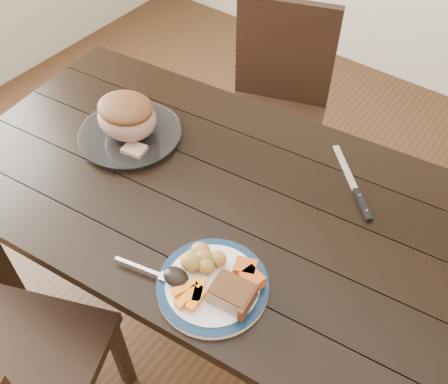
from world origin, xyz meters
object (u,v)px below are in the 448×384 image
Objects in this scene: serving_platter at (130,135)px; fork at (150,271)px; dining_table at (208,207)px; pork_slice at (232,294)px; carving_knife at (358,195)px; chair_far at (276,102)px; chair_near at (3,383)px; dinner_plate at (213,286)px; roast_joint at (127,118)px.

serving_platter is 0.55m from fork.
dining_table is 9.57× the size of fork.
pork_slice reaches higher than carving_knife.
serving_platter reaches higher than dining_table.
dining_table is at bearing 137.06° from pork_slice.
fork is at bearing 85.25° from chair_far.
pork_slice reaches higher than fork.
chair_near is 0.51m from fork.
dinner_plate is 1.18× the size of carving_knife.
pork_slice is at bearing -42.94° from dining_table.
chair_near is 0.82m from serving_platter.
chair_near is 3.82× the size of carving_knife.
dining_table is 0.36m from dinner_plate.
roast_joint reaches higher than pork_slice.
dinner_plate is 0.65m from roast_joint.
carving_knife is (0.16, 0.51, -0.00)m from dinner_plate.
chair_near reaches higher than roast_joint.
dinner_plate reaches higher than dining_table.
dinner_plate is 2.83× the size of pork_slice.
fork is (-0.22, -0.06, -0.02)m from pork_slice.
carving_knife is (0.73, 0.21, -0.08)m from roast_joint.
fork reaches higher than carving_knife.
serving_platter is 0.70m from pork_slice.
pork_slice is (0.64, -0.30, 0.03)m from serving_platter.
pork_slice is at bearing -25.13° from roast_joint.
dining_table is 0.77m from chair_far.
chair_far is 0.80m from carving_knife.
pork_slice is at bearing 96.88° from chair_far.
dining_table is 16.66× the size of pork_slice.
roast_joint is at bearing 126.07° from fork.
chair_far is 1.15m from pork_slice.
chair_near is at bearing -127.71° from dinner_plate.
fork is (-0.15, -0.07, 0.01)m from dinner_plate.
dining_table is 8.41× the size of roast_joint.
chair_far reaches higher than dinner_plate.
carving_knife is at bearing 79.85° from pork_slice.
dining_table is at bearing -103.27° from carving_knife.
chair_near is 5.26× the size of fork.
chair_near is 0.63m from dinner_plate.
chair_far is at bearing 113.32° from dinner_plate.
serving_platter is at bearing 175.36° from dining_table.
dinner_plate is at bearing -27.12° from roast_joint.
pork_slice is 0.23m from fork.
chair_far reaches higher than pork_slice.
chair_near is 1.00× the size of chair_far.
dining_table is at bearing -4.64° from serving_platter.
carving_knife is (0.09, 0.51, -0.04)m from pork_slice.
chair_near is at bearing -100.32° from dining_table.
dinner_plate is 0.86× the size of serving_platter.
pork_slice is at bearing 25.10° from chair_near.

